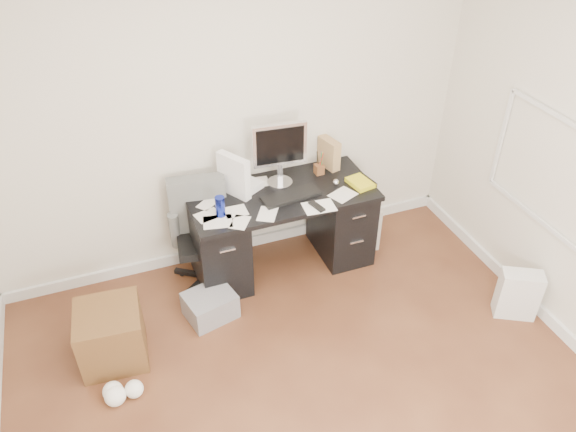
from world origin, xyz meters
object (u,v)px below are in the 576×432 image
Objects in this scene: lcd_monitor at (280,154)px; pc_tower at (364,219)px; keyboard at (291,196)px; desk at (282,227)px; office_chair at (202,236)px; wicker_basket at (111,335)px.

lcd_monitor is 1.14m from pc_tower.
keyboard is (0.01, -0.22, -0.26)m from lcd_monitor.
keyboard is 0.98m from pc_tower.
desk is 1.63× the size of office_chair.
office_chair is at bearing 176.81° from desk.
office_chair is at bearing -167.32° from lcd_monitor.
desk is 0.67m from office_chair.
keyboard is 1.69m from wicker_basket.
wicker_basket is at bearing -170.50° from keyboard.
keyboard reaches higher than desk.
keyboard is at bearing -156.16° from pc_tower.
pc_tower is (0.80, -0.04, -0.81)m from lcd_monitor.
lcd_monitor is 1.30× the size of pc_tower.
desk is 0.38m from keyboard.
desk is 2.73× the size of lcd_monitor.
keyboard is 0.79m from office_chair.
office_chair is (-0.72, 0.13, -0.30)m from keyboard.
keyboard is (0.05, -0.09, 0.36)m from desk.
office_chair is (-0.70, -0.09, -0.56)m from lcd_monitor.
keyboard is at bearing -62.71° from desk.
office_chair is 1.52m from pc_tower.
pc_tower is (0.79, 0.18, -0.55)m from keyboard.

